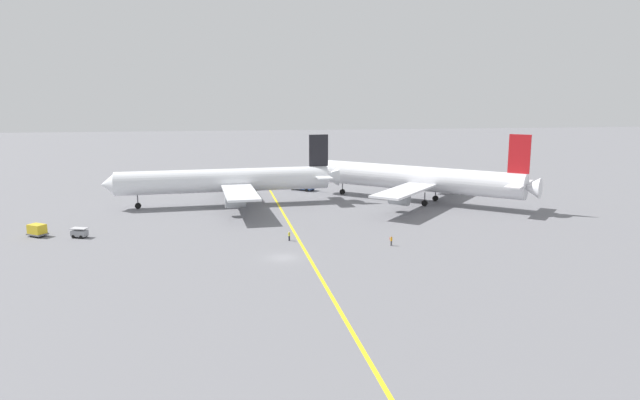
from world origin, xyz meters
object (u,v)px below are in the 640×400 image
Objects in this scene: gse_baggage_cart_near_cluster at (79,233)px; ground_crew_wing_walker_right at (391,241)px; gse_container_dolly_flat at (37,230)px; ground_crew_marshaller_foreground at (289,236)px; airliner_being_pushed at (419,179)px; airliner_at_gate_left at (227,181)px; pushback_tug at (302,185)px.

gse_baggage_cart_near_cluster is 1.96× the size of ground_crew_wing_walker_right.
gse_container_dolly_flat reaches higher than ground_crew_marshaller_foreground.
gse_container_dolly_flat reaches higher than ground_crew_wing_walker_right.
gse_baggage_cart_near_cluster is 1.91× the size of ground_crew_marshaller_foreground.
airliner_being_pushed is at bearing 18.81° from gse_baggage_cart_near_cluster.
gse_container_dolly_flat reaches higher than gse_baggage_cart_near_cluster.
gse_baggage_cart_near_cluster is 36.56m from ground_crew_marshaller_foreground.
pushback_tug is (18.82, 17.39, -4.19)m from airliner_at_gate_left.
ground_crew_marshaller_foreground is at bearing -98.97° from pushback_tug.
airliner_at_gate_left is at bearing 124.51° from ground_crew_wing_walker_right.
airliner_at_gate_left is 40.87m from gse_container_dolly_flat.
airliner_being_pushed reaches higher than ground_crew_wing_walker_right.
airliner_at_gate_left is at bearing 175.96° from airliner_being_pushed.
gse_container_dolly_flat is 1.25× the size of gse_baggage_cart_near_cluster.
gse_container_dolly_flat is at bearing 165.24° from gse_baggage_cart_near_cluster.
airliner_at_gate_left is 25.97m from pushback_tug.
gse_baggage_cart_near_cluster is at bearing -135.12° from pushback_tug.
airliner_being_pushed is at bearing -4.04° from airliner_at_gate_left.
ground_crew_marshaller_foreground is (-8.06, -51.06, -0.41)m from pushback_tug.
gse_container_dolly_flat is (-32.58, -24.31, -4.27)m from airliner_at_gate_left.
gse_baggage_cart_near_cluster is at bearing -133.60° from airliner_at_gate_left.
airliner_at_gate_left reaches higher than pushback_tug.
gse_container_dolly_flat is at bearing 167.81° from ground_crew_marshaller_foreground.
airliner_at_gate_left is 32.96× the size of ground_crew_wing_walker_right.
airliner_being_pushed reaches higher than ground_crew_marshaller_foreground.
airliner_being_pushed is 72.25m from gse_baggage_cart_near_cluster.
pushback_tug is at bearing 39.05° from gse_container_dolly_flat.
airliner_being_pushed is 11.60× the size of gse_container_dolly_flat.
airliner_at_gate_left reaches higher than ground_crew_wing_walker_right.
ground_crew_wing_walker_right is at bearing -14.15° from gse_container_dolly_flat.
pushback_tug is 4.93× the size of ground_crew_marshaller_foreground.
airliner_being_pushed is at bearing 43.34° from ground_crew_marshaller_foreground.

